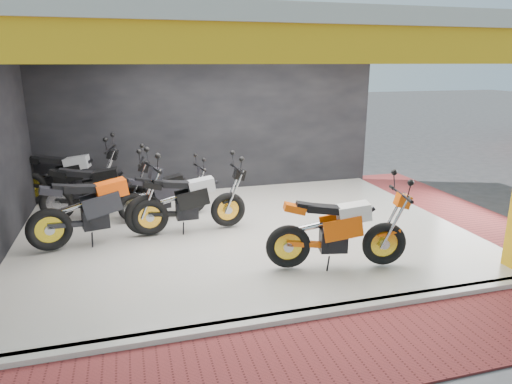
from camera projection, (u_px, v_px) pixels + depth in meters
ground at (277, 283)px, 6.68m from camera, size 80.00×80.00×0.00m
showroom_floor at (244, 233)px, 8.52m from camera, size 8.00×6.00×0.10m
showroom_ceiling at (242, 32)px, 7.55m from camera, size 8.40×6.40×0.20m
back_wall at (211, 122)px, 10.92m from camera, size 8.20×0.20×3.50m
header_beam_front at (311, 44)px, 4.85m from camera, size 8.40×0.30×0.40m
header_beam_right at (446, 52)px, 8.68m from camera, size 0.30×6.40×0.40m
floor_kerb at (303, 316)px, 5.73m from camera, size 8.00×0.20×0.10m
paver_front at (329, 355)px, 5.01m from camera, size 9.00×1.40×0.03m
paver_right at (460, 212)px, 9.79m from camera, size 1.40×7.00×0.03m
moto_hero at (386, 223)px, 6.83m from camera, size 2.39×1.27×1.38m
moto_row_a at (228, 193)px, 8.46m from camera, size 2.25×0.89×1.36m
moto_row_b at (193, 187)px, 9.29m from camera, size 1.99×1.01×1.16m
moto_row_c at (143, 196)px, 8.07m from camera, size 2.57×1.42×1.48m
moto_row_d at (133, 184)px, 9.03m from camera, size 2.35×1.11×1.39m
moto_row_e at (103, 171)px, 9.96m from camera, size 2.51×1.34×1.46m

